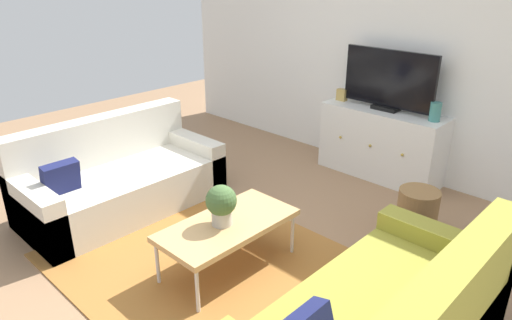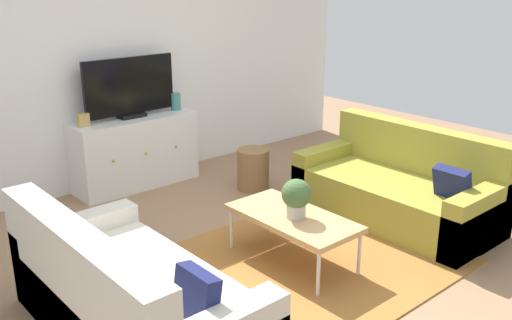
% 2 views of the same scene
% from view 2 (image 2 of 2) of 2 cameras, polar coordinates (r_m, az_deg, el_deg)
% --- Properties ---
extents(ground_plane, '(10.00, 10.00, 0.00)m').
position_cam_2_polar(ground_plane, '(4.65, 2.54, -10.04)').
color(ground_plane, '#997251').
extents(wall_back, '(6.40, 0.12, 2.70)m').
position_cam_2_polar(wall_back, '(6.24, -13.87, 9.93)').
color(wall_back, white).
rests_on(wall_back, ground_plane).
extents(area_rug, '(2.50, 1.90, 0.01)m').
position_cam_2_polar(area_rug, '(4.55, 3.87, -10.63)').
color(area_rug, '#9E662D').
rests_on(area_rug, ground_plane).
extents(couch_left_side, '(0.90, 1.83, 0.84)m').
position_cam_2_polar(couch_left_side, '(3.71, -13.06, -13.66)').
color(couch_left_side, beige).
rests_on(couch_left_side, ground_plane).
extents(couch_right_side, '(0.90, 1.83, 0.84)m').
position_cam_2_polar(couch_right_side, '(5.49, 14.34, -2.90)').
color(couch_right_side, olive).
rests_on(couch_right_side, ground_plane).
extents(coffee_table, '(0.53, 1.06, 0.40)m').
position_cam_2_polar(coffee_table, '(4.48, 3.70, -5.88)').
color(coffee_table, tan).
rests_on(coffee_table, ground_plane).
extents(potted_plant, '(0.23, 0.23, 0.31)m').
position_cam_2_polar(potted_plant, '(4.37, 4.05, -3.68)').
color(potted_plant, '#B7B2A8').
rests_on(potted_plant, coffee_table).
extents(tv_console, '(1.32, 0.47, 0.75)m').
position_cam_2_polar(tv_console, '(6.21, -12.00, 0.80)').
color(tv_console, white).
rests_on(tv_console, ground_plane).
extents(flat_screen_tv, '(1.01, 0.16, 0.63)m').
position_cam_2_polar(flat_screen_tv, '(6.06, -12.53, 7.07)').
color(flat_screen_tv, black).
rests_on(flat_screen_tv, tv_console).
extents(glass_vase, '(0.11, 0.11, 0.19)m').
position_cam_2_polar(glass_vase, '(6.36, -8.03, 5.82)').
color(glass_vase, teal).
rests_on(glass_vase, tv_console).
extents(mantel_clock, '(0.11, 0.07, 0.13)m').
position_cam_2_polar(mantel_clock, '(5.86, -16.89, 3.85)').
color(mantel_clock, tan).
rests_on(mantel_clock, tv_console).
extents(wicker_basket, '(0.34, 0.34, 0.43)m').
position_cam_2_polar(wicker_basket, '(6.03, -0.29, -0.92)').
color(wicker_basket, olive).
rests_on(wicker_basket, ground_plane).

